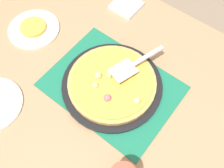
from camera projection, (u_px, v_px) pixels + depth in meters
The scene contains 9 objects.
ground_plane at pixel (112, 142), 1.63m from camera, with size 8.00×8.00×0.00m, color #84705B.
dining_table at pixel (112, 99), 1.07m from camera, with size 1.40×1.00×0.75m.
placemat at pixel (112, 86), 0.97m from camera, with size 0.48×0.36×0.01m, color #196B4C.
pizza_pan at pixel (112, 85), 0.97m from camera, with size 0.38×0.38×0.01m, color black.
pizza at pixel (112, 82), 0.95m from camera, with size 0.33×0.33×0.05m.
plate_near_left at pixel (34, 29), 1.11m from camera, with size 0.22×0.22×0.01m, color white.
served_slice_left at pixel (33, 27), 1.10m from camera, with size 0.11×0.11×0.02m, color gold.
pizza_server at pixel (134, 64), 0.94m from camera, with size 0.11×0.23×0.01m.
napkin_stack at pixel (126, 6), 1.17m from camera, with size 0.12×0.12×0.02m, color white.
Camera 1 is at (0.28, -0.36, 1.61)m, focal length 41.00 mm.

